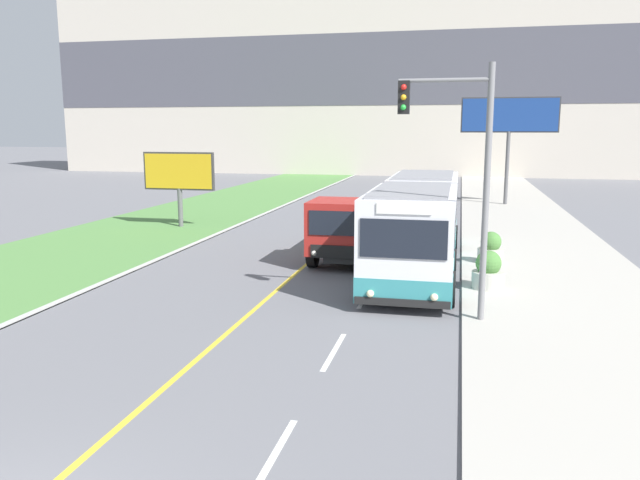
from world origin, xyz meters
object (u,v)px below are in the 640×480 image
(billboard_small, at_px, (179,174))
(planter_round_second, at_px, (491,249))
(dump_truck, at_px, (350,229))
(city_bus, at_px, (418,224))
(billboard_large, at_px, (509,120))
(planter_round_near, at_px, (488,272))
(traffic_light_mast, at_px, (462,162))

(billboard_small, bearing_deg, planter_round_second, -21.39)
(dump_truck, height_order, billboard_small, billboard_small)
(city_bus, distance_m, billboard_large, 20.74)
(billboard_large, bearing_deg, dump_truck, -109.40)
(dump_truck, relative_size, planter_round_second, 6.04)
(billboard_small, xyz_separation_m, planter_round_near, (14.51, -9.60, -2.07))
(billboard_large, xyz_separation_m, planter_round_near, (-1.98, -22.63, -4.85))
(dump_truck, bearing_deg, traffic_light_mast, -59.36)
(city_bus, bearing_deg, billboard_large, 77.90)
(planter_round_second, bearing_deg, billboard_small, 158.61)
(traffic_light_mast, distance_m, planter_round_near, 4.86)
(planter_round_second, bearing_deg, city_bus, -156.07)
(planter_round_second, bearing_deg, dump_truck, -174.20)
(billboard_small, bearing_deg, billboard_large, 38.31)
(city_bus, relative_size, dump_truck, 1.76)
(dump_truck, bearing_deg, planter_round_second, 5.80)
(billboard_large, xyz_separation_m, planter_round_second, (-1.74, -18.80, -4.86))
(billboard_small, height_order, planter_round_near, billboard_small)
(planter_round_second, bearing_deg, planter_round_near, -93.57)
(billboard_small, distance_m, planter_round_near, 17.53)
(dump_truck, height_order, traffic_light_mast, traffic_light_mast)
(dump_truck, bearing_deg, billboard_large, 70.60)
(city_bus, distance_m, planter_round_second, 2.95)
(city_bus, height_order, billboard_small, billboard_small)
(city_bus, xyz_separation_m, dump_truck, (-2.53, 0.61, -0.37))
(billboard_large, xyz_separation_m, billboard_small, (-16.49, -13.03, -2.77))
(billboard_small, bearing_deg, dump_truck, -33.01)
(city_bus, xyz_separation_m, planter_round_second, (2.53, 1.12, -1.00))
(traffic_light_mast, xyz_separation_m, planter_round_near, (0.91, 3.30, -3.45))
(city_bus, height_order, planter_round_near, city_bus)
(billboard_large, bearing_deg, billboard_small, -141.69)
(dump_truck, xyz_separation_m, billboard_small, (-9.69, 6.29, 1.46))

